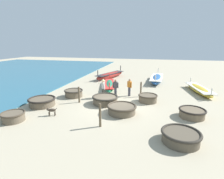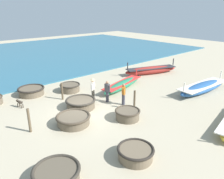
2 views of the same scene
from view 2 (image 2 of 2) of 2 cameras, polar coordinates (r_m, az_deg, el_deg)
ground_plane at (r=14.26m, az=-7.38°, el=-6.34°), size 80.00×80.00×0.00m
sea at (r=34.10m, az=-22.15°, el=8.17°), size 28.00×52.00×0.10m
coracle_tilted at (r=13.42m, az=4.07°, el=-6.40°), size 1.56×1.56×0.61m
coracle_far_left at (r=18.20m, az=-20.34°, el=-0.32°), size 2.03×2.03×0.61m
coracle_beside_post at (r=9.36m, az=-14.26°, el=-20.61°), size 1.90×1.90×0.58m
coracle_upturned at (r=10.21m, az=6.17°, el=-16.09°), size 1.69×1.69×0.57m
coracle_nearest at (r=13.01m, az=-10.07°, el=-7.67°), size 2.02×2.02×0.59m
coracle_front_left at (r=14.99m, az=-8.18°, el=-3.51°), size 2.05×2.05×0.64m
coracle_front_right at (r=18.12m, az=-10.90°, el=0.57°), size 1.65×1.65×0.64m
long_boat_red_hull at (r=19.17m, az=22.69°, el=0.53°), size 1.71×5.85×1.33m
long_boat_blue_hull at (r=23.02m, az=10.14°, el=5.02°), size 3.05×5.80×1.42m
long_boat_white_hull at (r=18.48m, az=2.80°, el=1.26°), size 2.18×5.29×1.14m
fisherman_with_hat at (r=15.15m, az=3.02°, el=-1.07°), size 0.44×0.38×1.57m
fisherman_crouching at (r=15.66m, az=-1.25°, el=-0.33°), size 0.53×0.25×1.57m
fisherman_standing_right at (r=16.01m, az=-5.02°, el=0.53°), size 0.38×0.44×1.67m
dog at (r=16.18m, az=-23.02°, el=-3.10°), size 0.66×0.35×0.55m
mooring_post_shoreline at (r=14.58m, az=5.90°, el=-2.74°), size 0.14×0.14×1.34m
mooring_post_inland at (r=12.70m, az=-20.83°, el=-7.56°), size 0.14×0.14×1.40m
mooring_post_mid_beach at (r=16.50m, az=-12.89°, el=-0.45°), size 0.14×0.14×1.30m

